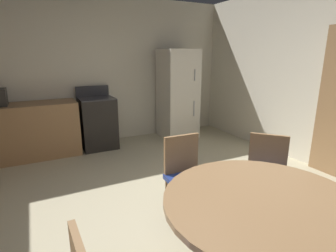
{
  "coord_description": "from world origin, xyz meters",
  "views": [
    {
      "loc": [
        -1.07,
        -1.95,
        1.66
      ],
      "look_at": [
        0.25,
        0.63,
        0.87
      ],
      "focal_mm": 28.32,
      "sensor_mm": 36.0,
      "label": 1
    }
  ],
  "objects_px": {
    "dining_table": "(262,220)",
    "chair_north": "(186,173)",
    "oven_range": "(98,122)",
    "chair_northeast": "(266,172)",
    "refrigerator": "(178,94)"
  },
  "relations": [
    {
      "from": "oven_range",
      "to": "refrigerator",
      "type": "distance_m",
      "value": 1.68
    },
    {
      "from": "refrigerator",
      "to": "oven_range",
      "type": "bearing_deg",
      "value": 178.11
    },
    {
      "from": "dining_table",
      "to": "chair_northeast",
      "type": "distance_m",
      "value": 1.04
    },
    {
      "from": "oven_range",
      "to": "dining_table",
      "type": "bearing_deg",
      "value": -85.9
    },
    {
      "from": "chair_northeast",
      "to": "dining_table",
      "type": "bearing_deg",
      "value": 0.0
    },
    {
      "from": "oven_range",
      "to": "refrigerator",
      "type": "xyz_separation_m",
      "value": [
        1.63,
        -0.05,
        0.41
      ]
    },
    {
      "from": "dining_table",
      "to": "chair_northeast",
      "type": "xyz_separation_m",
      "value": [
        0.77,
        0.68,
        -0.11
      ]
    },
    {
      "from": "dining_table",
      "to": "chair_north",
      "type": "height_order",
      "value": "chair_north"
    },
    {
      "from": "dining_table",
      "to": "chair_northeast",
      "type": "height_order",
      "value": "chair_northeast"
    },
    {
      "from": "oven_range",
      "to": "chair_northeast",
      "type": "height_order",
      "value": "oven_range"
    },
    {
      "from": "dining_table",
      "to": "chair_north",
      "type": "distance_m",
      "value": 1.04
    },
    {
      "from": "oven_range",
      "to": "dining_table",
      "type": "distance_m",
      "value": 3.66
    },
    {
      "from": "chair_north",
      "to": "dining_table",
      "type": "bearing_deg",
      "value": 0.0
    },
    {
      "from": "oven_range",
      "to": "chair_north",
      "type": "relative_size",
      "value": 1.26
    },
    {
      "from": "chair_northeast",
      "to": "chair_north",
      "type": "distance_m",
      "value": 0.81
    }
  ]
}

